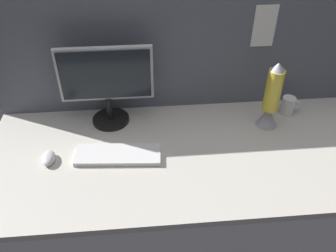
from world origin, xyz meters
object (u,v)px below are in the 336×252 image
(keyboard, at_px, (118,155))
(lava_lamp, at_px, (271,100))
(mouse, at_px, (48,158))
(monitor, at_px, (107,82))
(mug_ceramic_white, at_px, (288,106))

(keyboard, distance_m, lava_lamp, 0.75)
(keyboard, bearing_deg, mouse, -175.12)
(monitor, relative_size, lava_lamp, 1.29)
(keyboard, xyz_separation_m, mug_ceramic_white, (0.85, 0.25, 0.04))
(monitor, xyz_separation_m, lava_lamp, (0.76, -0.10, -0.08))
(lava_lamp, bearing_deg, keyboard, -166.78)
(keyboard, height_order, mug_ceramic_white, mug_ceramic_white)
(mug_ceramic_white, xyz_separation_m, lava_lamp, (-0.13, -0.08, 0.09))
(keyboard, distance_m, mouse, 0.30)
(monitor, bearing_deg, lava_lamp, -7.76)
(keyboard, bearing_deg, mug_ceramic_white, 20.96)
(mouse, bearing_deg, keyboard, -1.74)
(keyboard, bearing_deg, lava_lamp, 17.73)
(monitor, distance_m, mug_ceramic_white, 0.91)
(mouse, bearing_deg, monitor, 44.91)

